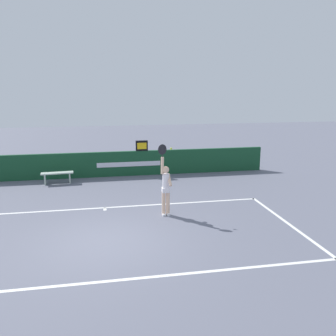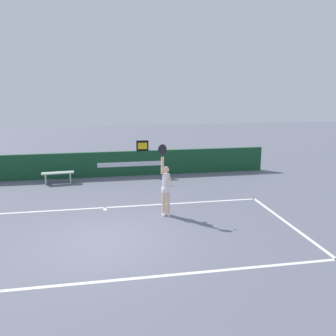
{
  "view_description": "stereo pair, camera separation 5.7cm",
  "coord_description": "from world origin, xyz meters",
  "px_view_note": "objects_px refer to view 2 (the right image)",
  "views": [
    {
      "loc": [
        -0.05,
        -9.53,
        4.24
      ],
      "look_at": [
        2.03,
        1.48,
        1.68
      ],
      "focal_mm": 38.58,
      "sensor_mm": 36.0,
      "label": 1
    },
    {
      "loc": [
        0.01,
        -9.54,
        4.24
      ],
      "look_at": [
        2.03,
        1.48,
        1.68
      ],
      "focal_mm": 38.58,
      "sensor_mm": 36.0,
      "label": 2
    }
  ],
  "objects_px": {
    "tennis_ball": "(171,149)",
    "courtside_bench_near": "(58,175)",
    "tennis_player": "(166,186)",
    "speed_display": "(142,146)"
  },
  "relations": [
    {
      "from": "tennis_player",
      "to": "courtside_bench_near",
      "type": "relative_size",
      "value": 1.72
    },
    {
      "from": "speed_display",
      "to": "tennis_ball",
      "type": "relative_size",
      "value": 8.1
    },
    {
      "from": "tennis_ball",
      "to": "courtside_bench_near",
      "type": "xyz_separation_m",
      "value": [
        -4.19,
        4.77,
        -1.87
      ]
    },
    {
      "from": "tennis_player",
      "to": "tennis_ball",
      "type": "distance_m",
      "value": 1.26
    },
    {
      "from": "tennis_player",
      "to": "tennis_ball",
      "type": "xyz_separation_m",
      "value": [
        0.19,
        0.05,
        1.25
      ]
    },
    {
      "from": "tennis_player",
      "to": "courtside_bench_near",
      "type": "xyz_separation_m",
      "value": [
        -4.0,
        4.82,
        -0.62
      ]
    },
    {
      "from": "speed_display",
      "to": "courtside_bench_near",
      "type": "relative_size",
      "value": 0.41
    },
    {
      "from": "tennis_ball",
      "to": "courtside_bench_near",
      "type": "relative_size",
      "value": 0.05
    },
    {
      "from": "tennis_ball",
      "to": "courtside_bench_near",
      "type": "height_order",
      "value": "tennis_ball"
    },
    {
      "from": "tennis_ball",
      "to": "courtside_bench_near",
      "type": "distance_m",
      "value": 6.62
    }
  ]
}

